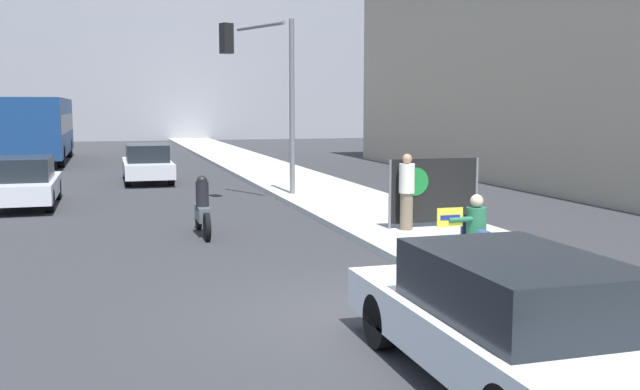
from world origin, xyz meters
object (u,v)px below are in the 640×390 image
Objects in this scene: jogger_on_sidewalk at (407,191)px; car_on_road_nearest at (24,182)px; city_bus_on_road at (41,126)px; motorcycle_on_road at (202,210)px; traffic_light_pole at (268,76)px; seated_protester at (477,228)px; parked_car_curbside at (509,320)px; car_on_road_midblock at (147,163)px; protest_banner at (433,191)px.

car_on_road_nearest is (-8.49, 7.30, -0.28)m from jogger_on_sidewalk.
city_bus_on_road reaches higher than motorcycle_on_road.
seated_protester is at bearing -82.90° from traffic_light_pole.
traffic_light_pole is 15.09m from parked_car_curbside.
parked_car_curbside is (-2.09, -4.43, -0.10)m from seated_protester.
seated_protester is at bearing -75.04° from car_on_road_midblock.
protest_banner reaches higher than parked_car_curbside.
traffic_light_pole is (-2.33, 6.47, 2.74)m from protest_banner.
city_bus_on_road is 23.72m from motorcycle_on_road.
jogger_on_sidewalk is at bearing -40.70° from car_on_road_nearest.
parked_car_curbside is 0.98× the size of car_on_road_midblock.
car_on_road_midblock is 11.80m from motorcycle_on_road.
parked_car_curbside reaches higher than seated_protester.
jogger_on_sidewalk is 14.03m from car_on_road_midblock.
parked_car_curbside is 21.40m from car_on_road_midblock.
parked_car_curbside reaches higher than motorcycle_on_road.
jogger_on_sidewalk is 0.77m from protest_banner.
city_bus_on_road is at bearing 113.77° from traffic_light_pole.
motorcycle_on_road is at bearing 4.31° from jogger_on_sidewalk.
traffic_light_pole is at bearing 63.43° from motorcycle_on_road.
jogger_on_sidewalk is 0.36× the size of parked_car_curbside.
traffic_light_pole is at bearing -54.07° from jogger_on_sidewalk.
car_on_road_nearest is 7.28m from motorcycle_on_road.
motorcycle_on_road is (4.25, -5.91, -0.15)m from car_on_road_nearest.
city_bus_on_road is (-7.04, 32.59, 1.16)m from parked_car_curbside.
car_on_road_midblock is (-5.54, 12.97, -0.24)m from protest_banner.
car_on_road_nearest is 0.39× the size of city_bus_on_road.
car_on_road_nearest is (-9.23, 7.10, -0.25)m from protest_banner.
car_on_road_nearest reaches higher than motorcycle_on_road.
city_bus_on_road is at bearing 102.68° from motorcycle_on_road.
car_on_road_midblock is 2.20× the size of motorcycle_on_road.
jogger_on_sidewalk is at bearing 73.51° from parked_car_curbside.
car_on_road_nearest is (-6.90, 0.62, -2.99)m from traffic_light_pole.
jogger_on_sidewalk reaches higher than seated_protester.
seated_protester is at bearing 64.71° from parked_car_curbside.
city_bus_on_road is (-4.63, 11.32, 1.14)m from car_on_road_midblock.
traffic_light_pole is at bearing 109.80° from protest_banner.
motorcycle_on_road is (-4.24, 1.39, -0.43)m from jogger_on_sidewalk.
protest_banner reaches higher than car_on_road_midblock.
parked_car_curbside is at bearing -79.00° from motorcycle_on_road.
city_bus_on_road is (-7.85, 17.82, -1.84)m from traffic_light_pole.
seated_protester is 0.73× the size of jogger_on_sidewalk.
parked_car_curbside is at bearing -93.11° from traffic_light_pole.
car_on_road_nearest is (-8.19, 10.97, -0.08)m from seated_protester.
traffic_light_pole is at bearing -5.15° from car_on_road_nearest.
motorcycle_on_road is at bearing 101.00° from parked_car_curbside.
jogger_on_sidewalk is at bearing -18.21° from motorcycle_on_road.
car_on_road_midblock is (-2.41, 21.27, 0.02)m from parked_car_curbside.
city_bus_on_road is (-10.18, 24.29, 0.90)m from protest_banner.
car_on_road_nearest is at bearing -122.13° from car_on_road_midblock.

